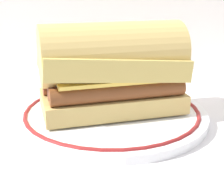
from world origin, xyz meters
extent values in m
plane|color=silver|center=(0.00, 0.00, 0.00)|extent=(1.50, 1.50, 0.00)
cylinder|color=white|center=(0.01, 0.02, 0.01)|extent=(0.28, 0.28, 0.01)
torus|color=maroon|center=(0.01, 0.02, 0.01)|extent=(0.26, 0.26, 0.01)
cube|color=tan|center=(0.01, 0.02, 0.03)|extent=(0.23, 0.17, 0.03)
cylinder|color=brown|center=(0.02, -0.01, 0.05)|extent=(0.18, 0.09, 0.02)
cylinder|color=brown|center=(0.01, 0.01, 0.05)|extent=(0.18, 0.09, 0.02)
cylinder|color=brown|center=(0.00, 0.03, 0.05)|extent=(0.18, 0.09, 0.02)
cylinder|color=brown|center=(0.00, 0.06, 0.05)|extent=(0.18, 0.09, 0.02)
cube|color=#EFC64C|center=(0.01, 0.02, 0.07)|extent=(0.19, 0.15, 0.01)
cube|color=tan|center=(0.01, 0.02, 0.08)|extent=(0.23, 0.17, 0.05)
cylinder|color=tan|center=(0.01, 0.02, 0.10)|extent=(0.22, 0.15, 0.09)
camera|label=1|loc=(0.05, -0.45, 0.20)|focal=54.77mm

